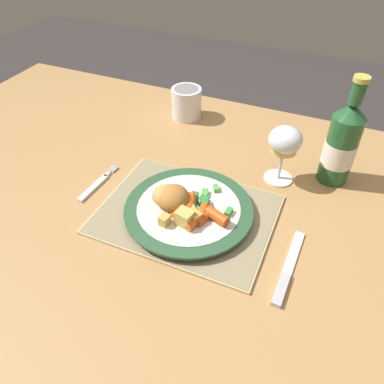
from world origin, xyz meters
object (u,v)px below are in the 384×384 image
(dining_table, at_px, (181,221))
(table_knife, at_px, (287,273))
(drinking_cup, at_px, (187,102))
(dinner_plate, at_px, (189,210))
(fork, at_px, (96,185))
(bottle, at_px, (342,144))
(wine_glass, at_px, (285,143))

(dining_table, xyz_separation_m, table_knife, (0.26, -0.11, 0.08))
(dining_table, bearing_deg, drinking_cup, 111.62)
(table_knife, xyz_separation_m, drinking_cup, (-0.39, 0.44, 0.04))
(dinner_plate, distance_m, fork, 0.23)
(bottle, relative_size, drinking_cup, 2.90)
(fork, bearing_deg, wine_glass, 27.13)
(fork, height_order, wine_glass, wine_glass)
(fork, distance_m, wine_glass, 0.43)
(table_knife, bearing_deg, dining_table, 156.74)
(fork, relative_size, bottle, 0.56)
(fork, relative_size, table_knife, 0.76)
(wine_glass, bearing_deg, table_knife, -73.25)
(dinner_plate, distance_m, table_knife, 0.23)
(table_knife, relative_size, drinking_cup, 2.13)
(table_knife, bearing_deg, bottle, 83.65)
(dinner_plate, relative_size, drinking_cup, 3.08)
(table_knife, bearing_deg, drinking_cup, 131.67)
(table_knife, height_order, drinking_cup, drinking_cup)
(dining_table, xyz_separation_m, fork, (-0.19, -0.04, 0.08))
(dining_table, bearing_deg, dinner_plate, -48.60)
(table_knife, height_order, bottle, bottle)
(dining_table, relative_size, table_knife, 8.68)
(table_knife, bearing_deg, fork, 171.32)
(dinner_plate, height_order, table_knife, dinner_plate)
(dinner_plate, xyz_separation_m, bottle, (0.25, 0.25, 0.08))
(dinner_plate, bearing_deg, drinking_cup, 114.62)
(fork, distance_m, table_knife, 0.46)
(dinner_plate, height_order, bottle, bottle)
(wine_glass, xyz_separation_m, bottle, (0.11, 0.05, -0.00))
(bottle, bearing_deg, fork, -153.51)
(dinner_plate, relative_size, fork, 1.91)
(dining_table, relative_size, fork, 11.46)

